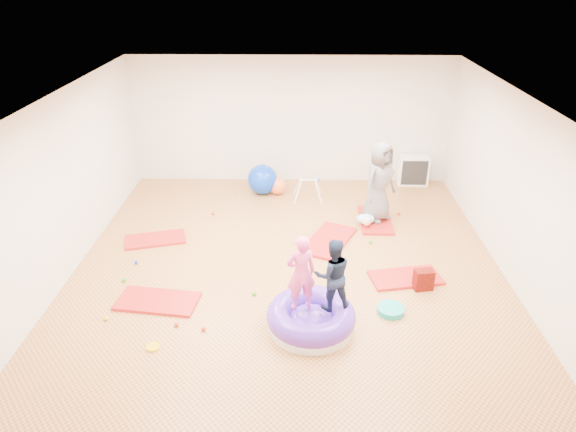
{
  "coord_description": "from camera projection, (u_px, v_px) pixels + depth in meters",
  "views": [
    {
      "loc": [
        0.15,
        -7.02,
        4.55
      ],
      "look_at": [
        0.0,
        0.3,
        0.9
      ],
      "focal_mm": 32.0,
      "sensor_mm": 36.0,
      "label": 1
    }
  ],
  "objects": [
    {
      "name": "yellow_toy",
      "position": [
        153.0,
        347.0,
        6.72
      ],
      "size": [
        0.18,
        0.18,
        0.03
      ],
      "primitive_type": "cylinder",
      "color": "yellow",
      "rests_on": "ground"
    },
    {
      "name": "cube_shelf",
      "position": [
        413.0,
        170.0,
        11.51
      ],
      "size": [
        0.66,
        0.33,
        0.66
      ],
      "color": "white",
      "rests_on": "ground"
    },
    {
      "name": "balance_disc",
      "position": [
        391.0,
        310.0,
        7.39
      ],
      "size": [
        0.39,
        0.39,
        0.09
      ],
      "primitive_type": "cylinder",
      "color": "#16ABA0",
      "rests_on": "ground"
    },
    {
      "name": "inflatable_cushion",
      "position": [
        311.0,
        318.0,
        7.05
      ],
      "size": [
        1.23,
        1.23,
        0.39
      ],
      "rotation": [
        0.0,
        0.0,
        -0.22
      ],
      "color": "white",
      "rests_on": "ground"
    },
    {
      "name": "gym_mat_right",
      "position": [
        406.0,
        278.0,
        8.17
      ],
      "size": [
        1.2,
        0.76,
        0.05
      ],
      "primitive_type": "cube",
      "rotation": [
        0.0,
        0.0,
        0.19
      ],
      "color": "red",
      "rests_on": "ground"
    },
    {
      "name": "gym_mat_rear_right",
      "position": [
        375.0,
        220.0,
        9.99
      ],
      "size": [
        0.62,
        1.2,
        0.05
      ],
      "primitive_type": "cube",
      "rotation": [
        0.0,
        0.0,
        1.55
      ],
      "color": "red",
      "rests_on": "ground"
    },
    {
      "name": "exercise_ball_blue",
      "position": [
        262.0,
        179.0,
        11.06
      ],
      "size": [
        0.65,
        0.65,
        0.65
      ],
      "primitive_type": "sphere",
      "color": "#0B3BCD",
      "rests_on": "ground"
    },
    {
      "name": "gym_mat_mid_left",
      "position": [
        155.0,
        239.0,
        9.3
      ],
      "size": [
        1.17,
        0.8,
        0.04
      ],
      "primitive_type": "cube",
      "rotation": [
        0.0,
        0.0,
        0.27
      ],
      "color": "red",
      "rests_on": "ground"
    },
    {
      "name": "gym_mat_center_back",
      "position": [
        329.0,
        240.0,
        9.26
      ],
      "size": [
        1.11,
        1.42,
        0.05
      ],
      "primitive_type": "cube",
      "rotation": [
        0.0,
        0.0,
        1.14
      ],
      "color": "red",
      "rests_on": "ground"
    },
    {
      "name": "gym_mat_front_left",
      "position": [
        158.0,
        301.0,
        7.61
      ],
      "size": [
        1.25,
        0.74,
        0.05
      ],
      "primitive_type": "cube",
      "rotation": [
        0.0,
        0.0,
        -0.13
      ],
      "color": "red",
      "rests_on": "ground"
    },
    {
      "name": "infant_play_gym",
      "position": [
        308.0,
        186.0,
        10.76
      ],
      "size": [
        0.61,
        0.58,
        0.46
      ],
      "rotation": [
        0.0,
        0.0,
        -0.12
      ],
      "color": "white",
      "rests_on": "ground"
    },
    {
      "name": "ball_pit_balls",
      "position": [
        241.0,
        265.0,
        8.5
      ],
      "size": [
        4.82,
        3.71,
        0.06
      ],
      "color": "yellow",
      "rests_on": "ground"
    },
    {
      "name": "room",
      "position": [
        288.0,
        195.0,
        7.69
      ],
      "size": [
        7.01,
        8.01,
        2.81
      ],
      "color": "#C9893E",
      "rests_on": "ground"
    },
    {
      "name": "exercise_ball_orange",
      "position": [
        278.0,
        186.0,
        11.09
      ],
      "size": [
        0.38,
        0.38,
        0.38
      ],
      "primitive_type": "sphere",
      "color": "orange",
      "rests_on": "ground"
    },
    {
      "name": "child_pink",
      "position": [
        301.0,
        270.0,
        6.74
      ],
      "size": [
        0.46,
        0.37,
        1.1
      ],
      "primitive_type": "imported",
      "rotation": [
        0.0,
        0.0,
        3.43
      ],
      "color": "#FE4F9F",
      "rests_on": "inflatable_cushion"
    },
    {
      "name": "child_navy",
      "position": [
        333.0,
        272.0,
        6.76
      ],
      "size": [
        0.56,
        0.47,
        1.05
      ],
      "primitive_type": "imported",
      "rotation": [
        0.0,
        0.0,
        3.3
      ],
      "color": "#19233B",
      "rests_on": "inflatable_cushion"
    },
    {
      "name": "adult_caregiver",
      "position": [
        379.0,
        182.0,
        9.65
      ],
      "size": [
        0.89,
        0.87,
        1.55
      ],
      "primitive_type": "imported",
      "rotation": [
        0.0,
        0.0,
        0.74
      ],
      "color": "slate",
      "rests_on": "gym_mat_rear_right"
    },
    {
      "name": "infant",
      "position": [
        366.0,
        220.0,
        9.72
      ],
      "size": [
        0.34,
        0.35,
        0.2
      ],
      "color": "#ACE2FF",
      "rests_on": "gym_mat_rear_right"
    },
    {
      "name": "backpack",
      "position": [
        423.0,
        280.0,
        7.87
      ],
      "size": [
        0.31,
        0.22,
        0.33
      ],
      "primitive_type": "cube",
      "rotation": [
        0.0,
        0.0,
        0.17
      ],
      "color": "#9E1106",
      "rests_on": "ground"
    }
  ]
}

